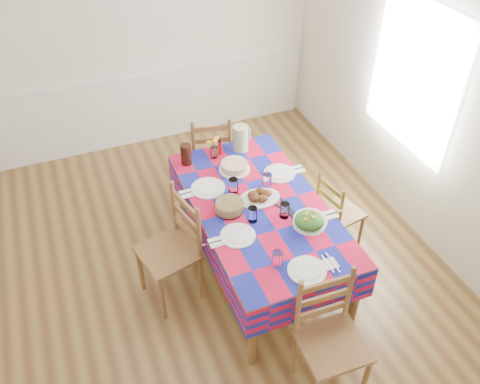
% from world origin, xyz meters
% --- Properties ---
extents(room, '(4.58, 5.08, 2.78)m').
position_xyz_m(room, '(0.00, 0.00, 1.35)').
color(room, brown).
rests_on(room, ground).
extents(wainscot, '(4.41, 0.06, 0.92)m').
position_xyz_m(wainscot, '(0.00, 2.48, 0.49)').
color(wainscot, white).
rests_on(wainscot, room).
extents(window_right, '(0.00, 1.40, 1.40)m').
position_xyz_m(window_right, '(2.23, 0.30, 1.50)').
color(window_right, white).
rests_on(window_right, room).
extents(dining_table, '(1.08, 2.00, 0.78)m').
position_xyz_m(dining_table, '(0.55, -0.06, 0.69)').
color(dining_table, brown).
rests_on(dining_table, room).
extents(setting_near_head, '(0.48, 0.32, 0.14)m').
position_xyz_m(setting_near_head, '(0.51, -0.83, 0.81)').
color(setting_near_head, white).
rests_on(setting_near_head, dining_table).
extents(setting_left_near, '(0.52, 0.31, 0.14)m').
position_xyz_m(setting_left_near, '(0.29, -0.30, 0.81)').
color(setting_left_near, white).
rests_on(setting_left_near, dining_table).
extents(setting_left_far, '(0.56, 0.33, 0.15)m').
position_xyz_m(setting_left_far, '(0.27, 0.27, 0.81)').
color(setting_left_far, white).
rests_on(setting_left_far, dining_table).
extents(setting_right_near, '(0.54, 0.31, 0.14)m').
position_xyz_m(setting_right_near, '(0.80, -0.35, 0.81)').
color(setting_right_near, white).
rests_on(setting_right_near, dining_table).
extents(setting_right_far, '(0.55, 0.32, 0.14)m').
position_xyz_m(setting_right_far, '(0.83, 0.23, 0.81)').
color(setting_right_far, white).
rests_on(setting_right_far, dining_table).
extents(meat_platter, '(0.37, 0.27, 0.07)m').
position_xyz_m(meat_platter, '(0.58, 0.01, 0.81)').
color(meat_platter, white).
rests_on(meat_platter, dining_table).
extents(salad_platter, '(0.27, 0.27, 0.11)m').
position_xyz_m(salad_platter, '(0.82, -0.44, 0.82)').
color(salad_platter, white).
rests_on(salad_platter, dining_table).
extents(pasta_bowl, '(0.25, 0.25, 0.09)m').
position_xyz_m(pasta_bowl, '(0.28, -0.03, 0.82)').
color(pasta_bowl, white).
rests_on(pasta_bowl, dining_table).
extents(cake, '(0.29, 0.29, 0.08)m').
position_xyz_m(cake, '(0.53, 0.49, 0.82)').
color(cake, white).
rests_on(cake, dining_table).
extents(serving_utensils, '(0.15, 0.33, 0.01)m').
position_xyz_m(serving_utensils, '(0.74, -0.19, 0.78)').
color(serving_utensils, black).
rests_on(serving_utensils, dining_table).
extents(flower_vase, '(0.14, 0.12, 0.22)m').
position_xyz_m(flower_vase, '(0.42, 0.75, 0.87)').
color(flower_vase, white).
rests_on(flower_vase, dining_table).
extents(hot_sauce, '(0.04, 0.04, 0.17)m').
position_xyz_m(hot_sauce, '(0.50, 0.79, 0.86)').
color(hot_sauce, red).
rests_on(hot_sauce, dining_table).
extents(green_pitcher, '(0.15, 0.15, 0.26)m').
position_xyz_m(green_pitcher, '(0.71, 0.79, 0.91)').
color(green_pitcher, '#A5C48A').
rests_on(green_pitcher, dining_table).
extents(tea_pitcher, '(0.10, 0.10, 0.21)m').
position_xyz_m(tea_pitcher, '(0.15, 0.76, 0.88)').
color(tea_pitcher, black).
rests_on(tea_pitcher, dining_table).
extents(name_card, '(0.09, 0.03, 0.02)m').
position_xyz_m(name_card, '(0.52, -1.03, 0.79)').
color(name_card, white).
rests_on(name_card, dining_table).
extents(chair_near, '(0.48, 0.46, 1.05)m').
position_xyz_m(chair_near, '(0.55, -1.32, 0.52)').
color(chair_near, brown).
rests_on(chair_near, room).
extents(chair_far, '(0.52, 0.50, 0.99)m').
position_xyz_m(chair_far, '(0.54, 1.20, 0.49)').
color(chair_far, brown).
rests_on(chair_far, room).
extents(chair_left, '(0.54, 0.56, 1.06)m').
position_xyz_m(chair_left, '(-0.25, -0.05, 0.52)').
color(chair_left, brown).
rests_on(chair_left, room).
extents(chair_right, '(0.42, 0.44, 0.86)m').
position_xyz_m(chair_right, '(1.35, -0.07, 0.42)').
color(chair_right, brown).
rests_on(chair_right, room).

